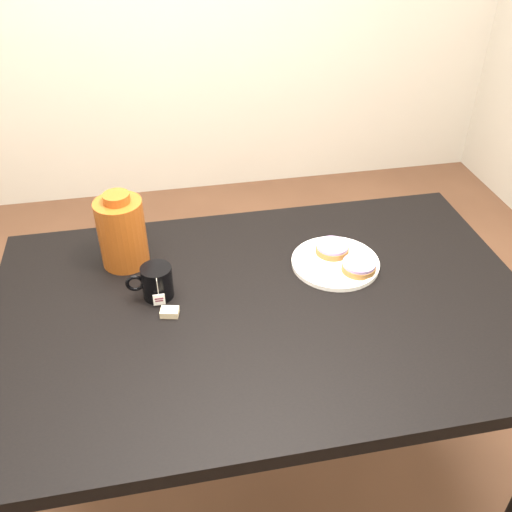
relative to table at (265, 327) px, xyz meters
name	(u,v)px	position (x,y,z in m)	size (l,w,h in m)	color
ground_plane	(263,473)	(0.00, 0.00, -0.67)	(4.00, 4.00, 0.00)	brown
table	(265,327)	(0.00, 0.00, 0.00)	(1.40, 0.90, 0.75)	black
plate	(335,262)	(0.23, 0.12, 0.09)	(0.25, 0.25, 0.02)	white
bagel_back	(332,248)	(0.23, 0.17, 0.11)	(0.13, 0.13, 0.03)	brown
bagel_front	(359,266)	(0.28, 0.07, 0.11)	(0.13, 0.13, 0.03)	brown
mug	(156,282)	(-0.27, 0.09, 0.13)	(0.12, 0.09, 0.09)	black
teabag_pouch	(170,312)	(-0.24, 0.00, 0.09)	(0.04, 0.03, 0.02)	#C6B793
bagel_package	(122,232)	(-0.35, 0.25, 0.18)	(0.17, 0.17, 0.22)	#682B0D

